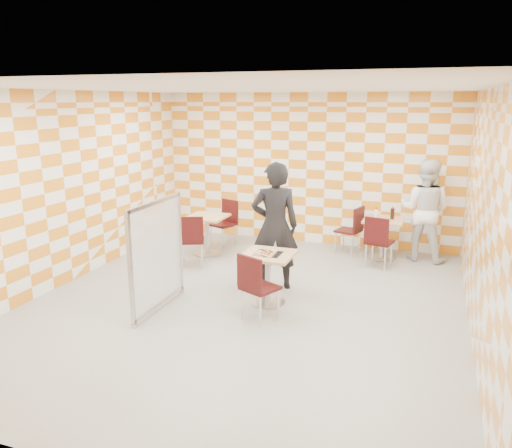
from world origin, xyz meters
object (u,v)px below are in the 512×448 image
at_px(chair_main_front, 255,283).
at_px(chair_empty_far, 226,219).
at_px(empty_table, 207,228).
at_px(sport_bottle, 376,213).
at_px(soda_bottle, 392,214).
at_px(chair_empty_near, 192,237).
at_px(man_white, 425,210).
at_px(main_table, 268,270).
at_px(partition, 157,255).
at_px(second_table, 383,232).
at_px(chair_second_side, 353,227).
at_px(chair_second_front, 378,238).
at_px(man_dark, 275,226).

bearing_deg(chair_main_front, chair_empty_far, 118.82).
xyz_separation_m(empty_table, chair_main_front, (1.85, -2.50, 0.04)).
relative_size(sport_bottle, soda_bottle, 0.87).
distance_m(chair_empty_near, man_white, 4.19).
xyz_separation_m(main_table, partition, (-1.37, -0.69, 0.28)).
bearing_deg(second_table, chair_second_side, 173.38).
distance_m(chair_empty_near, chair_empty_far, 1.42).
relative_size(chair_main_front, partition, 0.60).
xyz_separation_m(main_table, man_white, (2.01, 2.90, 0.42)).
relative_size(chair_empty_far, man_white, 0.50).
xyz_separation_m(second_table, chair_second_front, (-0.02, -0.60, 0.04)).
distance_m(chair_second_front, partition, 3.87).
xyz_separation_m(second_table, man_white, (0.69, 0.19, 0.42)).
height_order(chair_second_side, man_white, man_white).
relative_size(partition, man_dark, 0.79).
bearing_deg(chair_main_front, chair_second_side, 77.94).
bearing_deg(chair_second_side, second_table, -6.62).
bearing_deg(man_white, chair_empty_near, 37.39).
height_order(main_table, man_dark, man_dark).
relative_size(chair_empty_near, sport_bottle, 4.62).
relative_size(man_dark, man_white, 1.06).
distance_m(empty_table, man_dark, 2.14).
bearing_deg(second_table, chair_main_front, -110.92).
bearing_deg(chair_second_side, partition, -121.79).
distance_m(second_table, chair_empty_near, 3.47).
bearing_deg(chair_second_side, chair_empty_far, -174.45).
relative_size(chair_second_side, chair_empty_far, 1.00).
height_order(man_white, soda_bottle, man_white).
height_order(man_dark, soda_bottle, man_dark).
height_order(chair_empty_near, man_dark, man_dark).
bearing_deg(empty_table, chair_second_front, 4.56).
xyz_separation_m(chair_empty_far, man_white, (3.72, 0.37, 0.38)).
relative_size(chair_main_front, man_white, 0.50).
bearing_deg(second_table, man_white, 15.58).
xyz_separation_m(main_table, chair_empty_far, (-1.71, 2.53, 0.04)).
bearing_deg(chair_empty_near, soda_bottle, 26.90).
xyz_separation_m(chair_second_side, chair_empty_near, (-2.53, -1.66, 0.00)).
distance_m(chair_main_front, partition, 1.43).
relative_size(main_table, sport_bottle, 3.75).
distance_m(chair_empty_far, soda_bottle, 3.20).
height_order(chair_main_front, man_white, man_white).
distance_m(chair_main_front, soda_bottle, 3.69).
height_order(main_table, empty_table, same).
xyz_separation_m(partition, man_dark, (1.27, 1.34, 0.19)).
bearing_deg(sport_bottle, soda_bottle, -0.75).
bearing_deg(chair_second_side, sport_bottle, -3.13).
height_order(partition, man_white, man_white).
relative_size(second_table, sport_bottle, 3.75).
relative_size(chair_empty_near, soda_bottle, 4.02).
xyz_separation_m(chair_second_side, sport_bottle, (0.41, -0.02, 0.29)).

